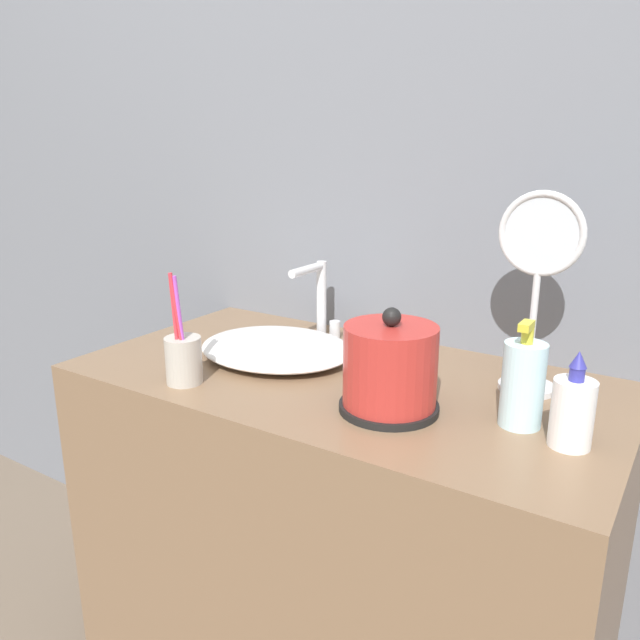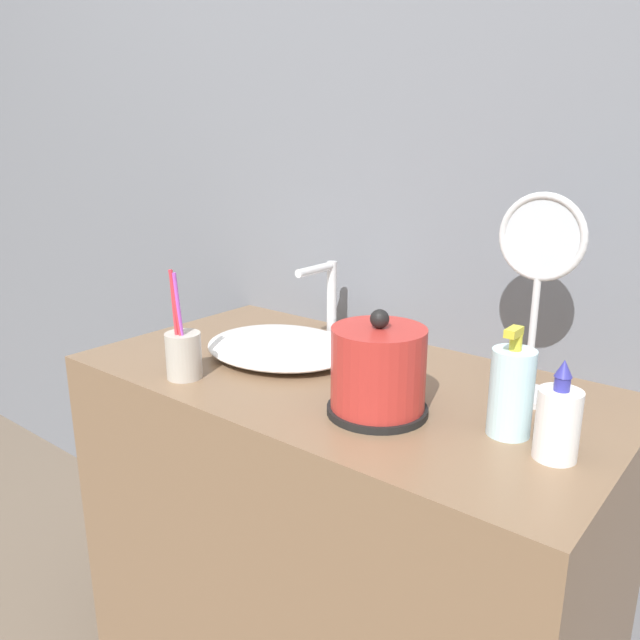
% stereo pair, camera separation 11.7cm
% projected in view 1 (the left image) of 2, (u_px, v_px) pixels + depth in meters
% --- Properties ---
extents(wall_back, '(6.00, 0.04, 2.60)m').
position_uv_depth(wall_back, '(417.00, 102.00, 1.26)').
color(wall_back, slate).
rests_on(wall_back, ground_plane).
extents(vanity_counter, '(1.01, 0.53, 0.80)m').
position_uv_depth(vanity_counter, '(340.00, 557.00, 1.28)').
color(vanity_counter, brown).
rests_on(vanity_counter, ground_plane).
extents(sink_basin, '(0.32, 0.27, 0.04)m').
position_uv_depth(sink_basin, '(276.00, 348.00, 1.26)').
color(sink_basin, white).
rests_on(sink_basin, vanity_counter).
extents(faucet, '(0.06, 0.13, 0.17)m').
position_uv_depth(faucet, '(320.00, 297.00, 1.36)').
color(faucet, silver).
rests_on(faucet, vanity_counter).
extents(electric_kettle, '(0.16, 0.16, 0.17)m').
position_uv_depth(electric_kettle, '(390.00, 372.00, 1.00)').
color(electric_kettle, black).
rests_on(electric_kettle, vanity_counter).
extents(toothbrush_cup, '(0.07, 0.07, 0.21)m').
position_uv_depth(toothbrush_cup, '(183.00, 358.00, 1.12)').
color(toothbrush_cup, '#B7B2A8').
rests_on(toothbrush_cup, vanity_counter).
extents(lotion_bottle, '(0.06, 0.06, 0.17)m').
position_uv_depth(lotion_bottle, '(523.00, 384.00, 0.95)').
color(lotion_bottle, silver).
rests_on(lotion_bottle, vanity_counter).
extents(shampoo_bottle, '(0.06, 0.06, 0.14)m').
position_uv_depth(shampoo_bottle, '(573.00, 411.00, 0.88)').
color(shampoo_bottle, white).
rests_on(shampoo_bottle, vanity_counter).
extents(vanity_mirror, '(0.14, 0.10, 0.35)m').
position_uv_depth(vanity_mirror, '(537.00, 277.00, 1.05)').
color(vanity_mirror, silver).
rests_on(vanity_mirror, vanity_counter).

